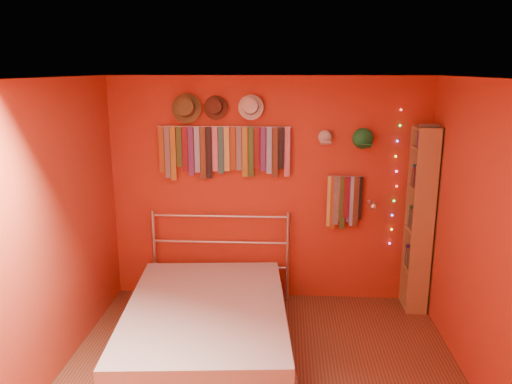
% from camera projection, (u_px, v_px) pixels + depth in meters
% --- Properties ---
extents(back_wall, '(3.50, 0.02, 2.50)m').
position_uv_depth(back_wall, '(268.00, 191.00, 5.53)').
color(back_wall, '#AD401C').
rests_on(back_wall, ground).
extents(right_wall, '(0.02, 3.50, 2.50)m').
position_uv_depth(right_wall, '(493.00, 250.00, 3.73)').
color(right_wall, '#AD401C').
rests_on(right_wall, ground).
extents(left_wall, '(0.02, 3.50, 2.50)m').
position_uv_depth(left_wall, '(39.00, 240.00, 3.93)').
color(left_wall, '#AD401C').
rests_on(left_wall, ground).
extents(ceiling, '(3.50, 3.50, 0.02)m').
position_uv_depth(ceiling, '(260.00, 78.00, 3.53)').
color(ceiling, white).
rests_on(ceiling, back_wall).
extents(tie_rack, '(1.45, 0.03, 0.60)m').
position_uv_depth(tie_rack, '(223.00, 149.00, 5.38)').
color(tie_rack, silver).
rests_on(tie_rack, back_wall).
extents(small_tie_rack, '(0.40, 0.03, 0.60)m').
position_uv_depth(small_tie_rack, '(344.00, 200.00, 5.44)').
color(small_tie_rack, silver).
rests_on(small_tie_rack, back_wall).
extents(fedora_olive, '(0.32, 0.17, 0.31)m').
position_uv_depth(fedora_olive, '(186.00, 108.00, 5.26)').
color(fedora_olive, brown).
rests_on(fedora_olive, back_wall).
extents(fedora_brown, '(0.26, 0.14, 0.25)m').
position_uv_depth(fedora_brown, '(215.00, 107.00, 5.25)').
color(fedora_brown, '#4A271A').
rests_on(fedora_brown, back_wall).
extents(fedora_white, '(0.27, 0.15, 0.26)m').
position_uv_depth(fedora_white, '(251.00, 107.00, 5.22)').
color(fedora_white, beige).
rests_on(fedora_white, back_wall).
extents(cap_white, '(0.16, 0.21, 0.16)m').
position_uv_depth(cap_white, '(325.00, 137.00, 5.29)').
color(cap_white, silver).
rests_on(cap_white, back_wall).
extents(cap_green, '(0.20, 0.25, 0.20)m').
position_uv_depth(cap_green, '(363.00, 139.00, 5.27)').
color(cap_green, '#1C7E38').
rests_on(cap_green, back_wall).
extents(fairy_lights, '(0.06, 0.02, 1.50)m').
position_uv_depth(fairy_lights, '(395.00, 179.00, 5.37)').
color(fairy_lights, '#FF3333').
rests_on(fairy_lights, back_wall).
extents(reading_lamp, '(0.08, 0.32, 0.10)m').
position_uv_depth(reading_lamp, '(373.00, 205.00, 5.24)').
color(reading_lamp, silver).
rests_on(reading_lamp, back_wall).
extents(bookshelf, '(0.25, 0.34, 2.00)m').
position_uv_depth(bookshelf, '(424.00, 219.00, 5.27)').
color(bookshelf, '#A27549').
rests_on(bookshelf, ground).
extents(bed, '(1.72, 2.18, 1.03)m').
position_uv_depth(bed, '(206.00, 325.00, 4.66)').
color(bed, silver).
rests_on(bed, ground).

